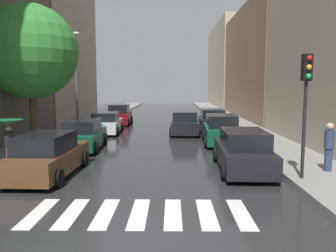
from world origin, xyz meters
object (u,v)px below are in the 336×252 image
Objects in this scene: car_midroad at (185,123)px; pedestrian_near_tree at (8,130)px; parked_car_right_second at (221,130)px; lamp_post_left at (76,76)px; pedestrian_foreground at (329,146)px; traffic_light_right_corner at (306,89)px; parked_car_right_third at (212,121)px; parked_car_left_fourth at (120,115)px; parked_car_right_nearest at (243,152)px; parked_car_left_second at (83,135)px; parked_car_left_third at (106,123)px; parked_car_left_nearest at (48,156)px; street_tree_left at (30,52)px.

pedestrian_near_tree is at bearing 143.99° from car_midroad.
lamp_post_left is (-9.28, 3.25, 3.27)m from parked_car_right_second.
traffic_light_right_corner reaches higher than pedestrian_foreground.
parked_car_right_second is at bearing 179.35° from parked_car_right_third.
traffic_light_right_corner reaches higher than parked_car_left_fourth.
pedestrian_foreground reaches higher than parked_car_right_nearest.
parked_car_right_third is (0.17, 12.02, 0.01)m from parked_car_right_nearest.
parked_car_left_fourth is 8.03m from car_midroad.
parked_car_right_third reaches higher than car_midroad.
lamp_post_left is (-9.43, -2.51, 3.29)m from parked_car_right_third.
parked_car_left_fourth is 2.44× the size of pedestrian_foreground.
parked_car_left_second is 1.10× the size of parked_car_right_third.
parked_car_left_second is 4.65m from pedestrian_near_tree.
parked_car_left_third is at bearing 89.86° from car_midroad.
parked_car_left_second is 2.52× the size of pedestrian_near_tree.
parked_car_right_nearest is at bearing -167.79° from car_midroad.
parked_car_left_fourth is at bearing 45.22° from car_midroad.
parked_car_right_nearest is at bearing -157.48° from parked_car_left_fourth.
lamp_post_left reaches higher than parked_car_right_third.
traffic_light_right_corner is (9.36, -6.32, 2.54)m from parked_car_left_second.
parked_car_left_second is at bearing 2.86° from parked_car_left_nearest.
parked_car_left_nearest is at bearing 175.16° from traffic_light_right_corner.
parked_car_left_fourth reaches higher than parked_car_right_second.
parked_car_left_nearest is 1.08× the size of traffic_light_right_corner.
pedestrian_foreground is (2.95, -12.63, 0.35)m from parked_car_right_third.
traffic_light_right_corner is at bearing -28.42° from street_tree_left.
lamp_post_left is at bearing 76.56° from street_tree_left.
parked_car_right_nearest is 6.26m from parked_car_right_second.
parked_car_right_second is 11.26m from pedestrian_near_tree.
street_tree_left is 13.90m from traffic_light_right_corner.
traffic_light_right_corner is (11.39, -2.22, 1.71)m from pedestrian_near_tree.
parked_car_right_second is (0.02, 6.26, 0.03)m from parked_car_right_nearest.
street_tree_left is (-0.71, 4.33, 3.61)m from pedestrian_near_tree.
parked_car_left_third is 3.95m from lamp_post_left.
lamp_post_left is at bearing 105.74° from parked_car_right_third.
parked_car_right_third is (7.72, 1.32, 0.06)m from parked_car_left_third.
parked_car_right_nearest is 10.69m from car_midroad.
parked_car_right_second is at bearing -80.48° from parked_car_left_second.
car_midroad is 2.48× the size of pedestrian_near_tree.
street_tree_left is (-2.86, 5.77, 4.42)m from parked_car_left_nearest.
parked_car_right_third is at bearing -121.56° from parked_car_left_fourth.
parked_car_left_third is 15.68m from traffic_light_right_corner.
parked_car_right_nearest is 1.12× the size of parked_car_right_third.
pedestrian_near_tree reaches higher than parked_car_left_third.
street_tree_left reaches higher than parked_car_right_second.
parked_car_left_third is at bearing 20.62° from pedestrian_near_tree.
parked_car_left_nearest is at bearing 178.76° from parked_car_left_second.
pedestrian_foreground is at bearing -150.07° from parked_car_left_fourth.
lamp_post_left is at bearing 16.30° from parked_car_left_second.
car_midroad is (-1.96, 4.25, -0.04)m from parked_car_right_second.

